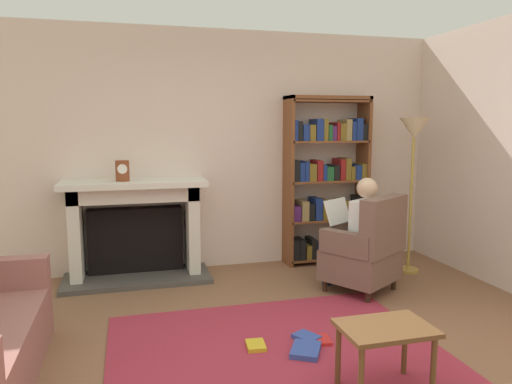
% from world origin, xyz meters
% --- Properties ---
extents(ground, '(14.00, 14.00, 0.00)m').
position_xyz_m(ground, '(0.00, 0.00, 0.00)').
color(ground, brown).
extents(back_wall, '(5.60, 0.10, 2.70)m').
position_xyz_m(back_wall, '(0.00, 2.55, 1.35)').
color(back_wall, beige).
rests_on(back_wall, ground).
extents(side_wall_right, '(0.10, 5.20, 2.70)m').
position_xyz_m(side_wall_right, '(2.65, 1.25, 1.35)').
color(side_wall_right, beige).
rests_on(side_wall_right, ground).
extents(area_rug, '(2.40, 1.80, 0.01)m').
position_xyz_m(area_rug, '(0.00, 0.30, 0.01)').
color(area_rug, '#9E293C').
rests_on(area_rug, ground).
extents(fireplace, '(1.52, 0.64, 1.07)m').
position_xyz_m(fireplace, '(-0.94, 2.30, 0.57)').
color(fireplace, '#4C4742').
rests_on(fireplace, ground).
extents(mantel_clock, '(0.14, 0.14, 0.21)m').
position_xyz_m(mantel_clock, '(-1.06, 2.20, 1.18)').
color(mantel_clock, brown).
rests_on(mantel_clock, fireplace).
extents(bookshelf, '(0.99, 0.32, 1.97)m').
position_xyz_m(bookshelf, '(1.27, 2.33, 0.97)').
color(bookshelf, brown).
rests_on(bookshelf, ground).
extents(armchair_reading, '(0.87, 0.87, 0.97)m').
position_xyz_m(armchair_reading, '(1.24, 1.24, 0.42)').
color(armchair_reading, '#331E14').
rests_on(armchair_reading, ground).
extents(seated_reader, '(0.55, 0.59, 1.14)m').
position_xyz_m(seated_reader, '(1.17, 1.34, 0.62)').
color(seated_reader, white).
rests_on(seated_reader, ground).
extents(side_table, '(0.56, 0.39, 0.43)m').
position_xyz_m(side_table, '(0.48, -0.42, 0.37)').
color(side_table, brown).
rests_on(side_table, ground).
extents(scattered_books, '(0.66, 0.48, 0.04)m').
position_xyz_m(scattered_books, '(0.19, 0.27, 0.03)').
color(scattered_books, '#334CA5').
rests_on(scattered_books, area_rug).
extents(floor_lamp, '(0.32, 0.32, 1.72)m').
position_xyz_m(floor_lamp, '(2.03, 1.73, 1.46)').
color(floor_lamp, '#B7933F').
rests_on(floor_lamp, ground).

